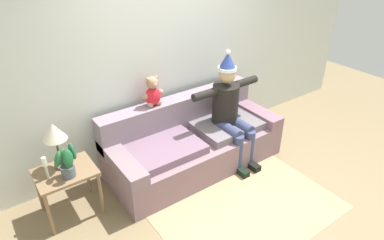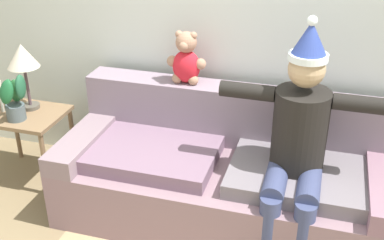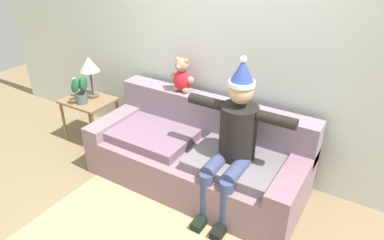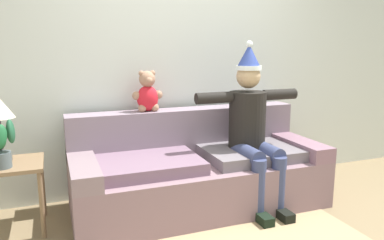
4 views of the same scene
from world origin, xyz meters
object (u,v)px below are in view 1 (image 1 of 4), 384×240
person_seated (230,108)px  candle_tall (45,165)px  teddy_bear (153,93)px  side_table (66,177)px  potted_plant (66,162)px  table_lamp (54,134)px  couch (192,142)px

person_seated → candle_tall: 2.25m
teddy_bear → side_table: (-1.23, -0.26, -0.55)m
person_seated → potted_plant: (-2.06, 0.09, -0.02)m
side_table → potted_plant: 0.28m
person_seated → table_lamp: size_ratio=2.88×
teddy_bear → table_lamp: bearing=-172.2°
candle_tall → potted_plant: bearing=-25.1°
couch → potted_plant: bearing=-177.2°
side_table → person_seated: bearing=-5.5°
teddy_bear → potted_plant: teddy_bear is taller
couch → side_table: bearing=179.0°
person_seated → teddy_bear: size_ratio=3.94×
couch → table_lamp: (-1.61, 0.13, 0.64)m
couch → teddy_bear: (-0.38, 0.29, 0.70)m
couch → person_seated: bearing=-20.1°
person_seated → side_table: 2.11m
table_lamp → candle_tall: (-0.17, -0.12, -0.24)m
table_lamp → couch: bearing=-4.5°
table_lamp → potted_plant: size_ratio=1.40×
table_lamp → side_table: bearing=-90.1°
couch → teddy_bear: teddy_bear is taller
couch → teddy_bear: 0.85m
side_table → candle_tall: size_ratio=2.36×
teddy_bear → table_lamp: (-1.23, -0.17, -0.06)m
person_seated → potted_plant: bearing=177.4°
teddy_bear → candle_tall: 1.46m
person_seated → teddy_bear: 1.00m
side_table → potted_plant: size_ratio=1.61×
side_table → candle_tall: candle_tall is taller
person_seated → candle_tall: bearing=175.4°
potted_plant → teddy_bear: bearing=17.0°
person_seated → table_lamp: bearing=171.9°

